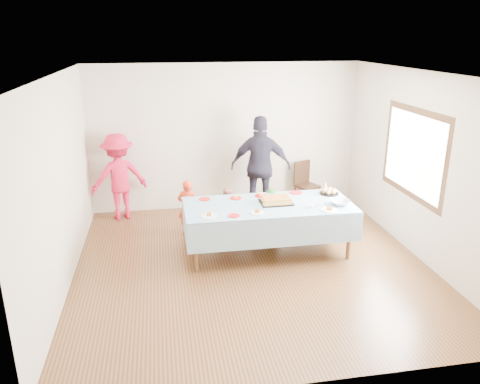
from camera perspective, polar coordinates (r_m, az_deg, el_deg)
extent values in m
plane|color=#4E2916|center=(6.89, 1.40, -8.76)|extent=(5.00, 5.00, 0.00)
cube|color=beige|center=(8.77, -1.72, 6.69)|extent=(5.00, 0.04, 2.70)
cube|color=beige|center=(4.13, 8.37, -7.86)|extent=(5.00, 0.04, 2.70)
cube|color=beige|center=(6.40, -21.04, 0.81)|extent=(0.04, 5.00, 2.70)
cube|color=beige|center=(7.28, 21.20, 2.89)|extent=(0.04, 5.00, 2.70)
cube|color=white|center=(6.13, 1.60, 14.23)|extent=(5.00, 5.00, 0.04)
cube|color=#472B16|center=(7.40, 20.36, 4.42)|extent=(0.03, 1.75, 1.35)
cylinder|color=brown|center=(6.57, -5.31, -6.75)|extent=(0.06, 0.06, 0.73)
cylinder|color=brown|center=(7.07, 13.16, -5.26)|extent=(0.06, 0.06, 0.73)
cylinder|color=brown|center=(7.33, -5.87, -3.95)|extent=(0.06, 0.06, 0.73)
cylinder|color=brown|center=(7.79, 10.81, -2.81)|extent=(0.06, 0.06, 0.73)
cube|color=brown|center=(6.96, 3.53, -1.75)|extent=(2.40, 1.00, 0.04)
cube|color=silver|center=(6.95, 3.53, -1.55)|extent=(2.50, 1.10, 0.01)
cube|color=black|center=(7.01, 4.42, -1.28)|extent=(0.48, 0.37, 0.01)
cube|color=#D8AE52|center=(7.00, 4.43, -1.00)|extent=(0.41, 0.30, 0.06)
cube|color=#9A5C23|center=(6.99, 4.43, -0.72)|extent=(0.41, 0.30, 0.01)
cylinder|color=black|center=(7.51, 10.80, -0.18)|extent=(0.30, 0.30, 0.02)
sphere|color=tan|center=(7.53, 11.39, 0.18)|extent=(0.07, 0.07, 0.07)
sphere|color=tan|center=(7.57, 10.93, 0.33)|extent=(0.07, 0.07, 0.07)
sphere|color=tan|center=(7.55, 10.36, 0.29)|extent=(0.07, 0.07, 0.07)
sphere|color=tan|center=(7.47, 10.25, 0.11)|extent=(0.07, 0.07, 0.07)
sphere|color=tan|center=(7.42, 10.72, -0.04)|extent=(0.07, 0.07, 0.07)
sphere|color=tan|center=(7.45, 11.29, 0.00)|extent=(0.07, 0.07, 0.07)
sphere|color=tan|center=(7.50, 10.82, 0.15)|extent=(0.07, 0.07, 0.07)
imported|color=silver|center=(7.07, 12.11, -1.25)|extent=(0.29, 0.29, 0.07)
cone|color=white|center=(7.63, 10.36, 0.70)|extent=(0.09, 0.09, 0.15)
cylinder|color=red|center=(7.16, -4.33, -0.86)|extent=(0.17, 0.17, 0.01)
cylinder|color=red|center=(7.18, -0.53, -0.75)|extent=(0.18, 0.18, 0.01)
cylinder|color=red|center=(7.28, 2.60, -0.47)|extent=(0.19, 0.19, 0.01)
cylinder|color=red|center=(7.48, 6.88, -0.07)|extent=(0.19, 0.19, 0.01)
cylinder|color=red|center=(6.50, -0.74, -2.89)|extent=(0.16, 0.16, 0.01)
cylinder|color=white|center=(6.50, -3.80, -2.94)|extent=(0.22, 0.22, 0.01)
cylinder|color=white|center=(6.61, 2.09, -2.52)|extent=(0.20, 0.20, 0.01)
cylinder|color=white|center=(6.82, 10.85, -2.18)|extent=(0.25, 0.25, 0.01)
cylinder|color=black|center=(8.93, 8.04, -1.01)|extent=(0.03, 0.03, 0.38)
cylinder|color=black|center=(9.13, 9.54, -0.63)|extent=(0.03, 0.03, 0.38)
cylinder|color=black|center=(9.15, 6.71, -0.45)|extent=(0.03, 0.03, 0.38)
cylinder|color=black|center=(9.35, 8.21, -0.09)|extent=(0.03, 0.03, 0.38)
cube|color=black|center=(9.07, 8.19, 0.71)|extent=(0.49, 0.49, 0.04)
cube|color=black|center=(9.12, 7.55, 2.42)|extent=(0.36, 0.18, 0.45)
imported|color=red|center=(7.73, -6.35, -1.89)|extent=(0.40, 0.32, 0.94)
imported|color=#226622|center=(7.62, 3.82, -2.61)|extent=(0.44, 0.33, 0.82)
imported|color=#D17461|center=(7.85, -1.64, -2.16)|extent=(0.43, 0.37, 0.76)
imported|color=red|center=(8.57, -14.55, 1.81)|extent=(1.12, 0.85, 1.55)
imported|color=#272432|center=(8.43, 2.54, 3.13)|extent=(1.15, 0.69, 1.83)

